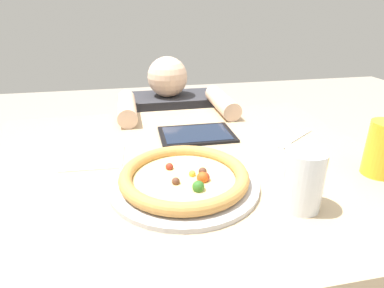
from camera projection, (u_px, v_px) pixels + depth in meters
dining_table at (180, 197)px, 0.92m from camera, size 1.12×0.92×0.75m
pizza_near at (184, 178)px, 0.75m from camera, size 0.35×0.35×0.04m
drink_cup_colored at (383, 149)px, 0.79m from camera, size 0.08×0.08×0.24m
water_cup_clear at (303, 180)px, 0.66m from camera, size 0.08×0.08×0.13m
paper_napkin at (94, 158)px, 0.90m from camera, size 0.17×0.15×0.00m
fork at (294, 139)px, 1.02m from camera, size 0.18×0.13×0.00m
tablet at (197, 134)px, 1.05m from camera, size 0.24×0.17×0.01m
diner_seated at (170, 165)px, 1.60m from camera, size 0.44×0.54×0.94m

